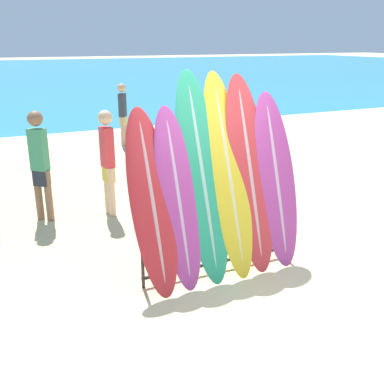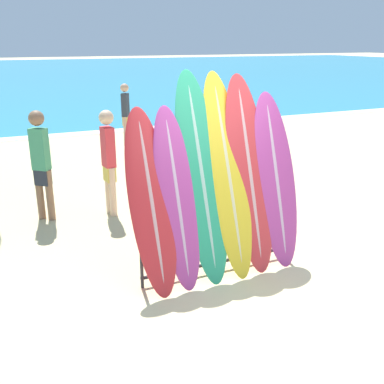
{
  "view_description": "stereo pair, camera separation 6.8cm",
  "coord_description": "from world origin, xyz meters",
  "px_view_note": "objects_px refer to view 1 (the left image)",
  "views": [
    {
      "loc": [
        -2.7,
        -4.08,
        2.8
      ],
      "look_at": [
        -0.28,
        1.24,
        0.82
      ],
      "focal_mm": 42.0,
      "sensor_mm": 36.0,
      "label": 1
    },
    {
      "loc": [
        -2.64,
        -4.11,
        2.8
      ],
      "look_at": [
        -0.28,
        1.24,
        0.82
      ],
      "focal_mm": 42.0,
      "sensor_mm": 36.0,
      "label": 2
    }
  ],
  "objects_px": {
    "person_mid_beach": "(123,112)",
    "surfboard_slot_3": "(228,174)",
    "surfboard_slot_5": "(276,179)",
    "surfboard_slot_2": "(202,176)",
    "person_near_water": "(108,159)",
    "surfboard_slot_1": "(178,198)",
    "surfboard_rack": "(219,239)",
    "person_far_left": "(214,136)",
    "person_far_right": "(40,162)",
    "surfboard_slot_4": "(250,173)",
    "surfboard_slot_0": "(152,202)"
  },
  "relations": [
    {
      "from": "person_far_right",
      "to": "surfboard_slot_1",
      "type": "bearing_deg",
      "value": -24.57
    },
    {
      "from": "surfboard_slot_5",
      "to": "surfboard_slot_3",
      "type": "bearing_deg",
      "value": 174.58
    },
    {
      "from": "surfboard_rack",
      "to": "surfboard_slot_0",
      "type": "relative_size",
      "value": 0.98
    },
    {
      "from": "person_mid_beach",
      "to": "surfboard_slot_3",
      "type": "bearing_deg",
      "value": 29.01
    },
    {
      "from": "surfboard_slot_2",
      "to": "surfboard_slot_4",
      "type": "bearing_deg",
      "value": -2.21
    },
    {
      "from": "surfboard_slot_0",
      "to": "surfboard_slot_1",
      "type": "relative_size",
      "value": 1.0
    },
    {
      "from": "surfboard_slot_3",
      "to": "person_near_water",
      "type": "relative_size",
      "value": 1.4
    },
    {
      "from": "surfboard_slot_1",
      "to": "person_far_left",
      "type": "bearing_deg",
      "value": 57.31
    },
    {
      "from": "surfboard_slot_0",
      "to": "person_far_left",
      "type": "xyz_separation_m",
      "value": [
        2.67,
        3.65,
        -0.14
      ]
    },
    {
      "from": "surfboard_slot_0",
      "to": "surfboard_slot_1",
      "type": "bearing_deg",
      "value": -1.43
    },
    {
      "from": "person_far_right",
      "to": "surfboard_slot_4",
      "type": "bearing_deg",
      "value": -8.7
    },
    {
      "from": "surfboard_slot_1",
      "to": "person_far_right",
      "type": "relative_size",
      "value": 1.17
    },
    {
      "from": "surfboard_rack",
      "to": "person_mid_beach",
      "type": "bearing_deg",
      "value": 82.65
    },
    {
      "from": "surfboard_rack",
      "to": "surfboard_slot_4",
      "type": "bearing_deg",
      "value": 13.83
    },
    {
      "from": "surfboard_slot_1",
      "to": "surfboard_slot_4",
      "type": "xyz_separation_m",
      "value": [
        1.01,
        0.06,
        0.16
      ]
    },
    {
      "from": "surfboard_rack",
      "to": "surfboard_slot_5",
      "type": "relative_size",
      "value": 0.93
    },
    {
      "from": "surfboard_slot_1",
      "to": "surfboard_slot_5",
      "type": "xyz_separation_m",
      "value": [
        1.38,
        0.01,
        0.05
      ]
    },
    {
      "from": "surfboard_rack",
      "to": "surfboard_slot_0",
      "type": "bearing_deg",
      "value": 175.18
    },
    {
      "from": "surfboard_rack",
      "to": "person_near_water",
      "type": "bearing_deg",
      "value": 106.4
    },
    {
      "from": "surfboard_slot_3",
      "to": "surfboard_slot_1",
      "type": "bearing_deg",
      "value": -173.99
    },
    {
      "from": "surfboard_slot_1",
      "to": "person_near_water",
      "type": "bearing_deg",
      "value": 95.07
    },
    {
      "from": "surfboard_slot_1",
      "to": "person_mid_beach",
      "type": "bearing_deg",
      "value": 78.7
    },
    {
      "from": "surfboard_slot_4",
      "to": "person_far_right",
      "type": "xyz_separation_m",
      "value": [
        -2.26,
        2.58,
        -0.23
      ]
    },
    {
      "from": "person_mid_beach",
      "to": "person_near_water",
      "type": "bearing_deg",
      "value": 16.28
    },
    {
      "from": "person_near_water",
      "to": "person_mid_beach",
      "type": "bearing_deg",
      "value": -25.79
    },
    {
      "from": "surfboard_slot_1",
      "to": "surfboard_slot_3",
      "type": "relative_size",
      "value": 0.85
    },
    {
      "from": "surfboard_slot_0",
      "to": "person_near_water",
      "type": "relative_size",
      "value": 1.19
    },
    {
      "from": "person_far_right",
      "to": "person_far_left",
      "type": "bearing_deg",
      "value": 55.88
    },
    {
      "from": "surfboard_slot_4",
      "to": "person_far_right",
      "type": "distance_m",
      "value": 3.44
    },
    {
      "from": "surfboard_slot_5",
      "to": "person_far_right",
      "type": "height_order",
      "value": "surfboard_slot_5"
    },
    {
      "from": "surfboard_slot_1",
      "to": "surfboard_slot_4",
      "type": "distance_m",
      "value": 1.03
    },
    {
      "from": "surfboard_slot_1",
      "to": "person_far_left",
      "type": "xyz_separation_m",
      "value": [
        2.35,
        3.66,
        -0.14
      ]
    },
    {
      "from": "surfboard_slot_0",
      "to": "person_mid_beach",
      "type": "distance_m",
      "value": 7.67
    },
    {
      "from": "surfboard_slot_1",
      "to": "surfboard_slot_5",
      "type": "relative_size",
      "value": 0.96
    },
    {
      "from": "surfboard_rack",
      "to": "person_near_water",
      "type": "relative_size",
      "value": 1.16
    },
    {
      "from": "person_near_water",
      "to": "person_mid_beach",
      "type": "distance_m",
      "value": 5.3
    },
    {
      "from": "person_far_right",
      "to": "person_mid_beach",
      "type": "bearing_deg",
      "value": 100.47
    },
    {
      "from": "surfboard_slot_4",
      "to": "surfboard_slot_2",
      "type": "bearing_deg",
      "value": 177.79
    },
    {
      "from": "surfboard_slot_3",
      "to": "person_far_left",
      "type": "xyz_separation_m",
      "value": [
        1.64,
        3.58,
        -0.33
      ]
    },
    {
      "from": "person_mid_beach",
      "to": "person_far_right",
      "type": "distance_m",
      "value": 5.54
    },
    {
      "from": "surfboard_slot_1",
      "to": "surfboard_slot_3",
      "type": "distance_m",
      "value": 0.74
    },
    {
      "from": "person_near_water",
      "to": "surfboard_slot_2",
      "type": "bearing_deg",
      "value": -173.38
    },
    {
      "from": "surfboard_slot_4",
      "to": "surfboard_slot_0",
      "type": "bearing_deg",
      "value": -177.84
    },
    {
      "from": "surfboard_slot_2",
      "to": "person_near_water",
      "type": "bearing_deg",
      "value": 103.64
    },
    {
      "from": "surfboard_slot_3",
      "to": "person_far_right",
      "type": "height_order",
      "value": "surfboard_slot_3"
    },
    {
      "from": "surfboard_slot_5",
      "to": "surfboard_slot_1",
      "type": "bearing_deg",
      "value": -179.55
    },
    {
      "from": "person_near_water",
      "to": "surfboard_slot_5",
      "type": "bearing_deg",
      "value": -153.68
    },
    {
      "from": "surfboard_slot_5",
      "to": "person_mid_beach",
      "type": "height_order",
      "value": "surfboard_slot_5"
    },
    {
      "from": "person_far_left",
      "to": "person_far_right",
      "type": "relative_size",
      "value": 0.93
    },
    {
      "from": "surfboard_slot_1",
      "to": "surfboard_slot_2",
      "type": "bearing_deg",
      "value": 13.22
    }
  ]
}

